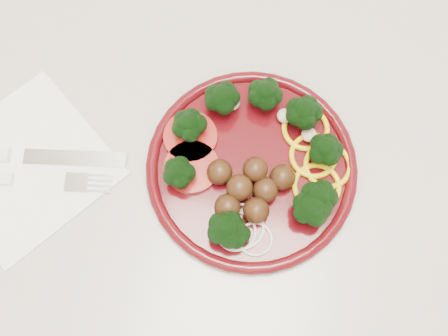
# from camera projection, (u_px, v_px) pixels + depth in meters

# --- Properties ---
(counter) EXTENTS (2.40, 0.60, 0.90)m
(counter) POSITION_uv_depth(u_px,v_px,m) (211.00, 219.00, 1.09)
(counter) COLOR silver
(counter) RESTS_ON ground
(plate) EXTENTS (0.24, 0.24, 0.05)m
(plate) POSITION_uv_depth(u_px,v_px,m) (254.00, 167.00, 0.63)
(plate) COLOR #41070B
(plate) RESTS_ON counter
(napkin) EXTENTS (0.24, 0.24, 0.00)m
(napkin) POSITION_uv_depth(u_px,v_px,m) (26.00, 166.00, 0.65)
(napkin) COLOR white
(napkin) RESTS_ON counter
(knife) EXTENTS (0.22, 0.06, 0.01)m
(knife) POSITION_uv_depth(u_px,v_px,m) (4.00, 155.00, 0.65)
(knife) COLOR silver
(knife) RESTS_ON napkin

